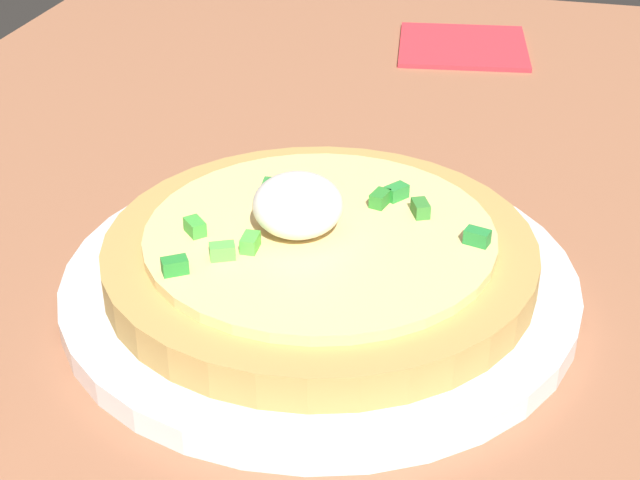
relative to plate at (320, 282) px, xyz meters
The scene contains 4 objects.
dining_table 7.90cm from the plate, 40.56° to the left, with size 129.92×88.75×3.09cm, color #925C40.
plate is the anchor object (origin of this frame).
pizza 2.08cm from the plate, 70.19° to the right, with size 23.31×23.31×5.83cm.
napkin 42.04cm from the plate, behind, with size 11.54×11.54×0.40cm, color red.
Camera 1 is at (36.12, 5.47, 32.37)cm, focal length 52.75 mm.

